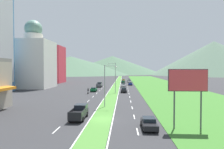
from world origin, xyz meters
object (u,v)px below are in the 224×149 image
(street_lamp_mid, at_px, (115,76))
(billboard_roadside, at_px, (188,84))
(car_1, at_px, (129,81))
(car_5, at_px, (94,89))
(car_8, at_px, (149,123))
(car_3, at_px, (124,90))
(motorcycle_rider, at_px, (88,92))
(car_6, at_px, (123,82))
(car_7, at_px, (129,80))
(car_0, at_px, (123,85))
(car_2, at_px, (130,84))
(pickup_truck_0, at_px, (79,112))
(car_4, at_px, (123,80))
(pickup_truck_1, at_px, (99,85))
(street_lamp_near, at_px, (106,83))

(street_lamp_mid, height_order, billboard_roadside, street_lamp_mid)
(car_1, distance_m, car_5, 46.07)
(car_5, bearing_deg, car_8, -161.61)
(car_3, relative_size, motorcycle_rider, 2.08)
(car_6, bearing_deg, billboard_roadside, 5.73)
(car_7, bearing_deg, car_0, -5.05)
(billboard_roadside, height_order, car_2, billboard_roadside)
(car_5, relative_size, pickup_truck_0, 0.81)
(car_2, height_order, car_5, car_5)
(street_lamp_mid, relative_size, car_2, 2.08)
(car_2, xyz_separation_m, car_4, (-3.31, 28.14, 0.06))
(car_0, height_order, car_5, car_0)
(car_4, bearing_deg, pickup_truck_1, -15.03)
(car_4, xyz_separation_m, pickup_truck_0, (-6.82, -90.97, 0.20))
(car_4, bearing_deg, motorcycle_rider, -10.06)
(billboard_roadside, bearing_deg, car_8, -178.88)
(car_1, bearing_deg, car_0, -7.43)
(car_1, xyz_separation_m, car_2, (-0.05, -17.20, -0.03))
(car_5, bearing_deg, car_7, -13.29)
(car_7, bearing_deg, car_2, -0.26)
(billboard_roadside, relative_size, car_3, 1.86)
(billboard_roadside, height_order, pickup_truck_0, billboard_roadside)
(car_6, relative_size, pickup_truck_0, 0.80)
(car_8, distance_m, pickup_truck_1, 58.76)
(car_1, height_order, pickup_truck_1, pickup_truck_1)
(car_6, height_order, car_7, car_7)
(car_0, distance_m, car_3, 19.99)
(street_lamp_mid, xyz_separation_m, car_6, (2.68, 46.99, -4.81))
(pickup_truck_1, bearing_deg, car_7, -18.63)
(street_lamp_mid, xyz_separation_m, car_4, (2.81, 59.08, -4.74))
(motorcycle_rider, bearing_deg, pickup_truck_0, -172.17)
(car_8, bearing_deg, motorcycle_rider, -157.35)
(car_8, bearing_deg, billboard_roadside, 91.12)
(car_0, xyz_separation_m, pickup_truck_0, (-6.79, -54.04, 0.20))
(car_0, distance_m, car_1, 26.21)
(car_0, relative_size, car_4, 1.13)
(car_5, distance_m, motorcycle_rider, 6.44)
(car_3, relative_size, pickup_truck_0, 0.77)
(street_lamp_near, relative_size, car_2, 1.83)
(car_6, distance_m, car_8, 83.45)
(car_1, distance_m, car_3, 46.09)
(car_1, height_order, car_2, car_1)
(billboard_roadside, relative_size, car_1, 1.77)
(car_1, xyz_separation_m, pickup_truck_0, (-10.18, -80.03, 0.24))
(car_6, bearing_deg, car_2, 12.07)
(street_lamp_near, distance_m, billboard_roadside, 18.05)
(car_2, bearing_deg, pickup_truck_1, -53.21)
(street_lamp_near, bearing_deg, car_8, -63.75)
(car_1, relative_size, car_8, 1.01)
(car_8, bearing_deg, car_5, -161.61)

